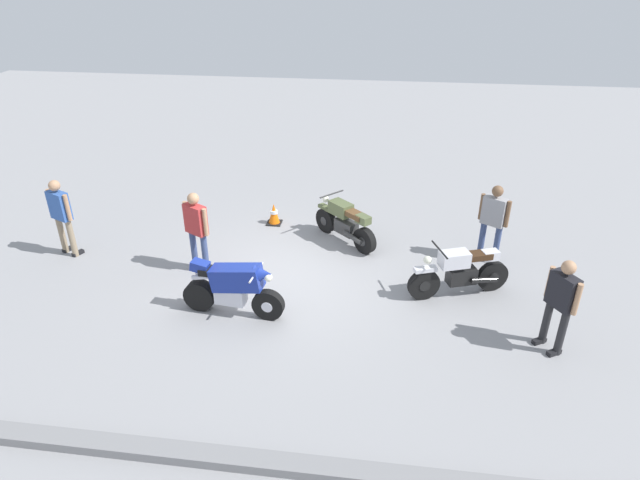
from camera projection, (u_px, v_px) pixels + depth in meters
ground_plane at (284, 279)px, 11.22m from camera, size 40.00×40.00×0.00m
curb_edge at (217, 457)px, 7.16m from camera, size 14.00×0.30×0.15m
motorcycle_olive_vintage at (345, 223)px, 12.43m from camera, size 1.53×1.45×1.07m
motorcycle_silver_cruiser at (460, 272)px, 10.47m from camera, size 2.00×0.91×1.09m
motorcycle_blue_sportbike at (233, 287)px, 9.87m from camera, size 1.96×0.70×1.14m
person_in_blue_shirt at (61, 212)px, 11.67m from camera, size 0.65×0.47×1.77m
person_in_black_shirt at (561, 300)px, 8.80m from camera, size 0.50×0.61×1.72m
person_in_red_shirt at (197, 227)px, 11.07m from camera, size 0.63×0.50×1.77m
person_in_gray_shirt at (493, 218)px, 11.44m from camera, size 0.61×0.51×1.76m
traffic_cone at (274, 214)px, 13.39m from camera, size 0.36×0.36×0.53m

